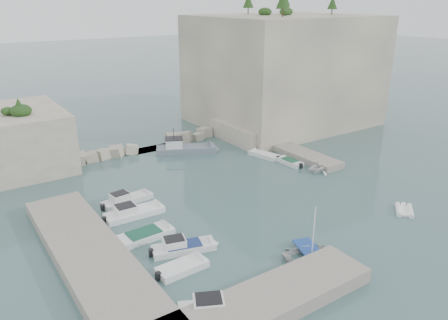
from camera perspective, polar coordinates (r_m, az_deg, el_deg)
ground at (r=43.90m, az=4.41°, el=-5.94°), size 400.00×400.00×0.00m
cliff_east at (r=72.64m, az=7.71°, el=11.53°), size 26.00×22.00×17.00m
cliff_terrace at (r=64.19m, az=3.63°, el=3.87°), size 8.00×10.00×2.50m
quay_west at (r=35.96m, az=-16.82°, el=-12.22°), size 5.00×24.00×1.10m
quay_south at (r=30.02m, az=4.16°, el=-18.58°), size 18.00×4.00×1.10m
ledge_east at (r=58.95m, az=8.74°, el=1.30°), size 3.00×16.00×0.80m
breakwater at (r=60.70m, az=-9.28°, el=2.13°), size 28.00×3.00×1.40m
motorboat_a at (r=45.42m, az=-12.47°, el=-5.45°), size 5.83×2.36×1.40m
motorboat_b at (r=42.71m, az=-11.61°, el=-7.11°), size 6.18×2.17×1.40m
motorboat_c at (r=38.78m, az=-10.39°, el=-10.02°), size 5.67×2.31×0.70m
motorboat_d at (r=36.64m, az=-5.26°, el=-11.69°), size 5.92×3.15×1.40m
motorboat_e at (r=34.31m, az=-5.48°, el=-14.16°), size 4.36×1.94×0.70m
motorboat_f at (r=30.32m, az=-0.31°, el=-19.39°), size 6.40×4.40×1.40m
rowboat at (r=36.29m, az=11.37°, el=-12.40°), size 5.49×4.62×0.97m
inflatable_dinghy at (r=45.94m, az=22.45°, el=-6.29°), size 3.07×2.87×0.44m
tender_east_a at (r=53.14m, az=12.16°, el=-1.54°), size 3.19×2.82×1.58m
tender_east_b at (r=55.08m, az=8.57°, el=-0.51°), size 1.51×4.09×0.70m
tender_east_c at (r=57.14m, az=5.24°, el=0.41°), size 2.59×4.93×0.70m
tender_east_d at (r=60.09m, az=4.76°, el=1.44°), size 4.10×2.28×1.50m
work_boat at (r=58.79m, az=-4.97°, el=1.00°), size 8.83×6.08×2.20m
rowboat_mast at (r=34.98m, az=11.66°, el=-8.83°), size 0.10×0.10×4.20m
vegetation at (r=69.61m, az=3.91°, el=19.08°), size 53.48×13.88×13.40m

